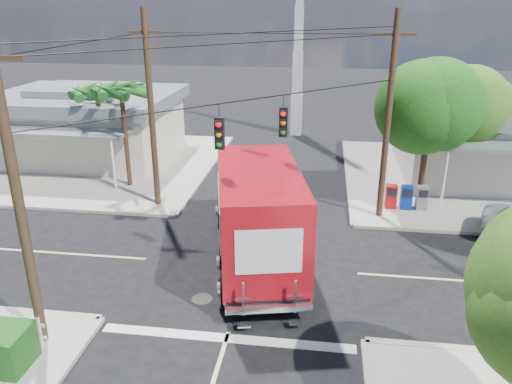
# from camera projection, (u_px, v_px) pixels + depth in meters

# --- Properties ---
(ground) EXTENTS (120.00, 120.00, 0.00)m
(ground) POSITION_uv_depth(u_px,v_px,m) (249.00, 266.00, 18.57)
(ground) COLOR black
(ground) RESTS_ON ground
(sidewalk_ne) EXTENTS (14.12, 14.12, 0.14)m
(sidewalk_ne) POSITION_uv_depth(u_px,v_px,m) (475.00, 181.00, 27.22)
(sidewalk_ne) COLOR #A09B91
(sidewalk_ne) RESTS_ON ground
(sidewalk_nw) EXTENTS (14.12, 14.12, 0.14)m
(sidewalk_nw) POSITION_uv_depth(u_px,v_px,m) (97.00, 164.00, 30.00)
(sidewalk_nw) COLOR #A09B91
(sidewalk_nw) RESTS_ON ground
(road_markings) EXTENTS (32.00, 32.00, 0.01)m
(road_markings) POSITION_uv_depth(u_px,v_px,m) (242.00, 287.00, 17.21)
(road_markings) COLOR beige
(road_markings) RESTS_ON ground
(building_ne) EXTENTS (11.80, 10.20, 4.50)m
(building_ne) POSITION_uv_depth(u_px,v_px,m) (507.00, 137.00, 27.21)
(building_ne) COLOR silver
(building_ne) RESTS_ON sidewalk_ne
(building_nw) EXTENTS (10.80, 10.20, 4.30)m
(building_nw) POSITION_uv_depth(u_px,v_px,m) (87.00, 122.00, 30.84)
(building_nw) COLOR beige
(building_nw) RESTS_ON sidewalk_nw
(radio_tower) EXTENTS (0.80, 0.80, 17.00)m
(radio_tower) POSITION_uv_depth(u_px,v_px,m) (298.00, 56.00, 34.99)
(radio_tower) COLOR silver
(radio_tower) RESTS_ON ground
(tree_ne_front) EXTENTS (4.21, 4.14, 6.66)m
(tree_ne_front) POSITION_uv_depth(u_px,v_px,m) (431.00, 108.00, 22.20)
(tree_ne_front) COLOR #422D1C
(tree_ne_front) RESTS_ON sidewalk_ne
(tree_ne_back) EXTENTS (3.77, 3.66, 5.82)m
(tree_ne_back) POSITION_uv_depth(u_px,v_px,m) (476.00, 113.00, 24.11)
(tree_ne_back) COLOR #422D1C
(tree_ne_back) RESTS_ON sidewalk_ne
(palm_nw_front) EXTENTS (3.01, 3.08, 5.59)m
(palm_nw_front) POSITION_uv_depth(u_px,v_px,m) (121.00, 92.00, 24.67)
(palm_nw_front) COLOR #422D1C
(palm_nw_front) RESTS_ON sidewalk_nw
(palm_nw_back) EXTENTS (3.01, 3.08, 5.19)m
(palm_nw_back) POSITION_uv_depth(u_px,v_px,m) (97.00, 93.00, 26.44)
(palm_nw_back) COLOR #422D1C
(palm_nw_back) RESTS_ON sidewalk_nw
(utility_poles) EXTENTS (12.00, 10.68, 9.00)m
(utility_poles) POSITION_uv_depth(u_px,v_px,m) (213.00, 132.00, 18.59)
(utility_poles) COLOR #473321
(utility_poles) RESTS_ON ground
(vending_boxes) EXTENTS (1.90, 0.50, 1.10)m
(vending_boxes) POSITION_uv_depth(u_px,v_px,m) (406.00, 197.00, 23.23)
(vending_boxes) COLOR #AD0B0E
(vending_boxes) RESTS_ON sidewalk_ne
(delivery_truck) EXTENTS (4.50, 9.25, 3.85)m
(delivery_truck) POSITION_uv_depth(u_px,v_px,m) (257.00, 212.00, 18.39)
(delivery_truck) COLOR black
(delivery_truck) RESTS_ON ground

